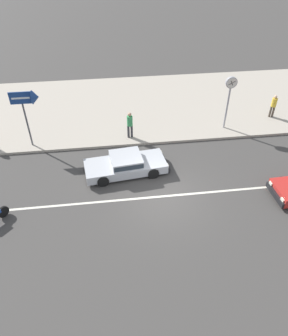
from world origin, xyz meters
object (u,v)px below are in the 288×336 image
street_clock (230,90)px  pedestrian_far_end (130,123)px  pedestrian_by_shop (274,105)px  sedan_silver_0 (126,164)px  arrow_signboard (32,100)px

street_clock → pedestrian_far_end: bearing=-176.3°
pedestrian_by_shop → street_clock: bearing=-165.4°
pedestrian_by_shop → pedestrian_far_end: bearing=-172.2°
sedan_silver_0 → pedestrian_by_shop: size_ratio=2.94×
sedan_silver_0 → street_clock: bearing=28.5°
street_clock → pedestrian_by_shop: street_clock is taller
street_clock → arrow_signboard: (-11.43, -0.53, 0.34)m
pedestrian_by_shop → pedestrian_far_end: pedestrian_far_end is taller
arrow_signboard → sedan_silver_0: bearing=-32.7°
pedestrian_by_shop → pedestrian_far_end: size_ratio=0.92×
sedan_silver_0 → arrow_signboard: 6.24m
sedan_silver_0 → pedestrian_far_end: pedestrian_far_end is taller
street_clock → pedestrian_by_shop: (3.62, 0.94, -1.68)m
sedan_silver_0 → pedestrian_far_end: (0.52, 3.22, 0.60)m
arrow_signboard → street_clock: bearing=2.7°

